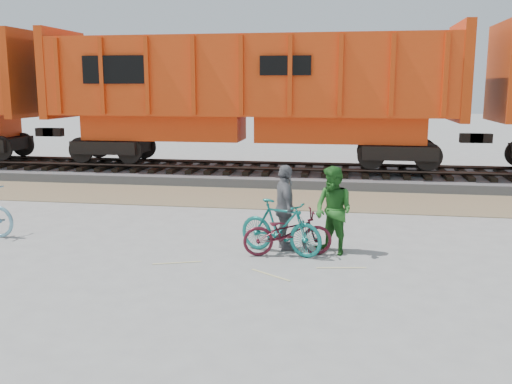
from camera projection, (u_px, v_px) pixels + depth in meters
ground at (239, 253)px, 11.13m from camera, size 120.00×120.00×0.00m
gravel_strip at (275, 199)px, 16.46m from camera, size 120.00×3.00×0.02m
ballast_bed at (289, 175)px, 19.83m from camera, size 120.00×4.00×0.30m
track at (289, 166)px, 19.77m from camera, size 120.00×2.60×0.24m
hopper_car_center at (250, 92)px, 19.53m from camera, size 14.00×3.13×4.65m
bicycle_teal at (281, 227)px, 11.01m from camera, size 1.83×1.13×1.06m
bicycle_maroon at (288, 233)px, 10.92m from camera, size 1.80×0.97×0.90m
person_man at (333, 210)px, 10.99m from camera, size 1.05×1.03×1.71m
person_woman at (285, 208)px, 11.25m from camera, size 0.70×1.08×1.71m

